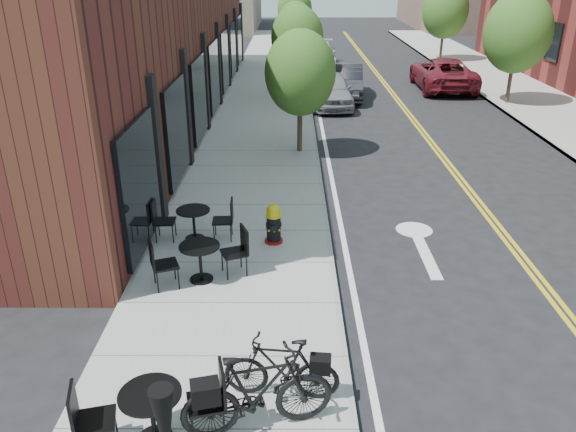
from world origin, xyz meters
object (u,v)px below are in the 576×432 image
object	(u,v)px
bistro_set_a	(152,410)
parked_car_a	(330,90)
bistro_set_c	(194,220)
bicycle_right	(258,393)
parked_car_c	(319,55)
bicycle_left	(281,368)
bistro_set_b	(200,257)
fire_hydrant	(274,224)
parked_car_b	(345,82)
parked_car_far	(443,74)

from	to	relation	value
bistro_set_a	parked_car_a	bearing A→B (deg)	65.80
bistro_set_c	bicycle_right	bearing A→B (deg)	-75.09
bistro_set_c	parked_car_c	distance (m)	23.66
bistro_set_a	bistro_set_c	bearing A→B (deg)	79.90
bicycle_left	bistro_set_b	distance (m)	3.55
bistro_set_b	parked_car_a	size ratio (longest dim) A/B	0.43
fire_hydrant	parked_car_a	bearing A→B (deg)	75.25
parked_car_b	parked_car_far	world-z (taller)	parked_car_far
bicycle_right	parked_car_far	distance (m)	23.74
bistro_set_a	fire_hydrant	bearing A→B (deg)	62.37
bistro_set_b	parked_car_b	size ratio (longest dim) A/B	0.41
parked_car_c	parked_car_far	distance (m)	8.69
bistro_set_a	bistro_set_b	distance (m)	3.98
fire_hydrant	parked_car_b	xyz separation A→B (m)	(2.86, 15.03, 0.18)
parked_car_far	fire_hydrant	bearing A→B (deg)	66.52
parked_car_a	fire_hydrant	bearing A→B (deg)	-101.76
fire_hydrant	bicycle_left	size ratio (longest dim) A/B	0.56
bicycle_left	parked_car_b	xyz separation A→B (m)	(2.62, 19.82, 0.13)
parked_car_c	bicycle_left	bearing A→B (deg)	-90.47
bistro_set_a	bistro_set_c	distance (m)	5.75
bistro_set_b	parked_car_far	xyz separation A→B (m)	(9.18, 18.61, 0.15)
bicycle_right	bistro_set_b	bearing A→B (deg)	4.93
bicycle_right	bistro_set_b	size ratio (longest dim) A/B	1.09
bistro_set_b	parked_car_c	world-z (taller)	parked_car_c
parked_car_b	parked_car_c	xyz separation A→B (m)	(-0.80, 8.46, -0.02)
bistro_set_c	parked_car_b	bearing A→B (deg)	70.66
parked_car_c	fire_hydrant	bearing A→B (deg)	-91.80
bistro_set_b	bistro_set_a	bearing A→B (deg)	-111.54
bicycle_left	parked_car_c	bearing A→B (deg)	-177.83
bistro_set_a	parked_car_a	size ratio (longest dim) A/B	0.44
bistro_set_c	parked_car_c	bearing A→B (deg)	78.60
parked_car_a	parked_car_far	size ratio (longest dim) A/B	0.78
bistro_set_c	parked_car_b	size ratio (longest dim) A/B	0.38
bistro_set_c	bicycle_left	bearing A→B (deg)	-70.18
parked_car_far	bicycle_right	bearing A→B (deg)	71.88
parked_car_c	parked_car_far	world-z (taller)	parked_car_far
bistro_set_b	parked_car_a	distance (m)	15.30
bicycle_right	parked_car_c	distance (m)	28.97
fire_hydrant	bistro_set_a	bearing A→B (deg)	-109.64
parked_car_b	parked_car_c	bearing A→B (deg)	99.88
bicycle_left	parked_car_b	bearing A→B (deg)	178.32
bicycle_left	parked_car_c	distance (m)	28.34
bistro_set_a	parked_car_a	xyz separation A→B (m)	(3.43, 18.89, 0.11)
fire_hydrant	bistro_set_b	size ratio (longest dim) A/B	0.50
bicycle_left	bistro_set_c	distance (m)	5.32
fire_hydrant	parked_car_far	world-z (taller)	parked_car_far
bicycle_left	parked_car_far	bearing A→B (deg)	166.64
bicycle_right	parked_car_b	size ratio (longest dim) A/B	0.45
fire_hydrant	parked_car_far	xyz separation A→B (m)	(7.83, 16.99, 0.21)
fire_hydrant	parked_car_c	world-z (taller)	parked_car_c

